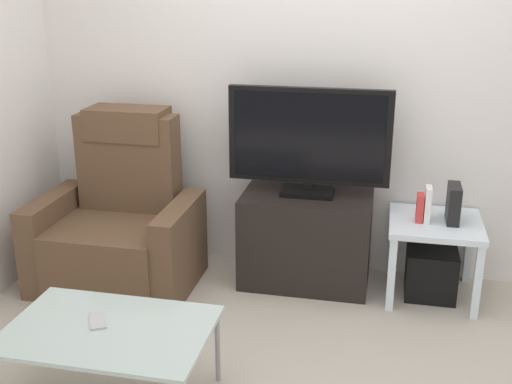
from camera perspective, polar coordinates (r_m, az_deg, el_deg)
name	(u,v)px	position (r m, az deg, el deg)	size (l,w,h in m)	color
ground_plane	(289,352)	(3.41, 2.97, -14.26)	(6.40, 6.40, 0.00)	#B2A899
wall_back	(322,72)	(4.02, 5.97, 10.73)	(6.40, 0.06, 2.60)	silver
tv_stand	(306,239)	(4.01, 4.52, -4.24)	(0.80, 0.47, 0.59)	black
television	(309,139)	(3.82, 4.80, 4.75)	(0.98, 0.20, 0.66)	black
recliner_armchair	(120,225)	(4.09, -12.17, -2.94)	(0.98, 0.78, 1.08)	brown
side_table	(435,233)	(3.93, 15.82, -3.58)	(0.54, 0.54, 0.49)	silver
subwoofer_box	(431,272)	(4.03, 15.49, -6.99)	(0.30, 0.30, 0.30)	black
book_leftmost	(420,208)	(3.85, 14.56, -1.38)	(0.04, 0.10, 0.16)	red
book_middle	(428,204)	(3.84, 15.23, -1.08)	(0.03, 0.11, 0.21)	white
game_console	(453,204)	(3.88, 17.38, -1.00)	(0.07, 0.20, 0.22)	black
coffee_table	(109,333)	(2.93, -13.14, -12.27)	(0.90, 0.60, 0.40)	#B2C6C1
cell_phone	(98,321)	(2.98, -14.08, -11.18)	(0.07, 0.15, 0.01)	#B7B7BC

